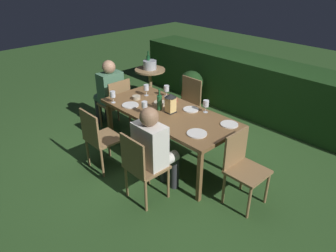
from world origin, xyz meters
The scene contains 27 objects.
ground_plane centered at (0.00, 0.00, 0.00)m, with size 16.00×16.00×0.00m, color #2D5123.
dining_table centered at (0.00, 0.00, 0.69)m, with size 1.94×0.86×0.74m.
chair_side_left_a centered at (-0.44, -0.82, 0.49)m, with size 0.42×0.40×0.87m.
chair_side_left_b centered at (0.44, -0.82, 0.49)m, with size 0.42×0.40×0.87m.
person_in_cream centered at (0.44, -0.62, 0.64)m, with size 0.38×0.47×1.15m.
chair_side_right_a centered at (-0.44, 0.82, 0.49)m, with size 0.42×0.40×0.87m.
chair_head_near centered at (-1.22, 0.00, 0.49)m, with size 0.40×0.42×0.87m.
person_in_green centered at (-1.42, 0.00, 0.64)m, with size 0.48×0.38×1.15m.
chair_head_far centered at (1.22, 0.00, 0.49)m, with size 0.40×0.42×0.87m.
lantern_centerpiece centered at (0.05, 0.00, 0.89)m, with size 0.15×0.15×0.27m.
green_bottle_on_table centered at (-0.12, -0.05, 0.85)m, with size 0.07×0.07×0.29m.
wine_glass_a centered at (0.36, 0.34, 0.86)m, with size 0.08×0.08×0.17m.
wine_glass_b centered at (-0.62, 0.15, 0.86)m, with size 0.08×0.08×0.17m.
wine_glass_c centered at (-0.74, -0.36, 0.86)m, with size 0.08×0.08×0.17m.
wine_glass_d centered at (-0.39, 0.34, 0.86)m, with size 0.08×0.08×0.17m.
wine_glass_e centered at (-0.16, -0.27, 0.86)m, with size 0.08×0.08×0.17m.
plate_a centered at (0.80, 0.27, 0.75)m, with size 0.22×0.22×0.01m, color white.
plate_b centered at (-0.49, -0.25, 0.75)m, with size 0.23×0.23×0.01m, color silver.
plate_c centered at (0.68, -0.18, 0.75)m, with size 0.24×0.24×0.01m, color silver.
plate_d centered at (0.18, 0.25, 0.75)m, with size 0.21×0.21×0.01m, color white.
bowl_olives centered at (-0.23, 0.07, 0.76)m, with size 0.17×0.17×0.04m.
bowl_bread centered at (-0.19, 0.27, 0.77)m, with size 0.15×0.15×0.05m.
bowl_salad centered at (-0.61, -0.05, 0.77)m, with size 0.12×0.12×0.05m.
side_table centered at (-1.82, 1.23, 0.43)m, with size 0.60×0.60×0.64m.
ice_bucket centered at (-1.82, 1.23, 0.73)m, with size 0.26×0.26×0.34m.
hedge_backdrop centered at (0.00, 2.24, 0.49)m, with size 5.13×0.75×0.98m, color #1E4219.
potted_plant_by_hedge centered at (-0.98, 1.52, 0.40)m, with size 0.44×0.44×0.73m.
Camera 1 is at (2.76, -2.60, 2.52)m, focal length 33.65 mm.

